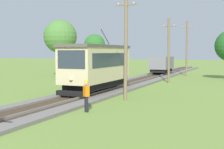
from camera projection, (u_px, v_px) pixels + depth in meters
name	position (u px, v px, depth m)	size (l,w,h in m)	color
red_tram	(97.00, 66.00, 24.82)	(2.60, 8.54, 4.79)	beige
freight_car	(161.00, 64.00, 44.13)	(2.40, 5.20, 2.31)	slate
utility_pole_near_tram	(126.00, 45.00, 21.16)	(1.40, 0.39, 7.29)	#7A664C
utility_pole_mid	(169.00, 50.00, 33.12)	(1.40, 0.51, 6.78)	#7A664C
utility_pole_far	(187.00, 48.00, 43.35)	(1.40, 0.32, 7.53)	#7A664C
gravel_pile	(118.00, 72.00, 42.65)	(2.26, 2.26, 1.11)	gray
track_worker	(86.00, 94.00, 17.08)	(0.44, 0.43, 1.78)	black
tree_right_near	(60.00, 37.00, 41.80)	(4.41, 4.41, 7.54)	#4C3823
tree_right_far	(95.00, 45.00, 58.09)	(3.90, 3.90, 6.56)	#4C3823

